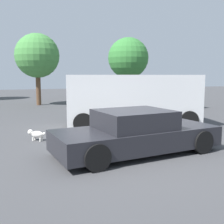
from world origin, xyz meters
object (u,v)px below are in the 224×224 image
Objects in this scene: dog at (36,134)px; van_white at (132,99)px; sedan_foreground at (136,133)px; suv_dark at (154,93)px; pedestrian at (116,98)px.

van_white is at bearing -127.35° from dog.
sedan_foreground is 10.27m from suv_dark.
suv_dark is 2.84× the size of pedestrian.
suv_dark reaches higher than pedestrian.
pedestrian is (4.06, 3.27, 0.82)m from dog.
van_white is at bearing -155.52° from pedestrian.
dog is 0.32× the size of pedestrian.
suv_dark is at bearing -105.54° from dog.
dog is at bearing 128.20° from sedan_foreground.
sedan_foreground is 8.60× the size of dog.
pedestrian is (-3.76, -3.03, -0.01)m from suv_dark.
van_white is 2.05m from pedestrian.
suv_dark is at bearing -25.26° from pedestrian.
van_white is 6.34m from suv_dark.
sedan_foreground is 5.96m from pedestrian.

